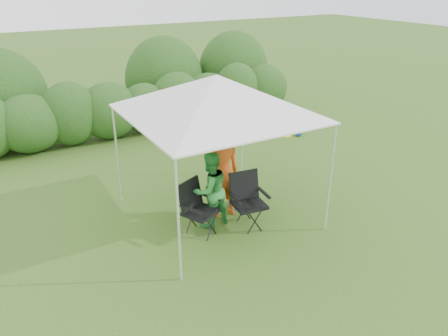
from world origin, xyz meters
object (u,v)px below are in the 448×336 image
chair_left (196,205)px  woman (210,190)px  canopy (217,95)px  chair_right (247,196)px  cooler (239,199)px  man (223,173)px

chair_left → woman: bearing=-8.7°
canopy → chair_right: 1.98m
chair_right → cooler: (0.24, 0.66, -0.43)m
canopy → man: 1.54m
man → woman: size_ratio=1.24×
chair_right → man: man is taller
man → woman: (-0.40, -0.22, -0.18)m
canopy → cooler: size_ratio=7.49×
canopy → chair_left: (-0.65, -0.36, -1.88)m
woman → chair_right: bearing=145.6°
canopy → chair_right: size_ratio=2.96×
canopy → woman: 1.76m
chair_right → man: size_ratio=0.57×
canopy → chair_left: bearing=-150.7°
chair_right → chair_left: chair_right is taller
canopy → chair_right: bearing=-61.0°
canopy → cooler: canopy is taller
canopy → cooler: bearing=7.8°
canopy → man: size_ratio=1.67×
canopy → chair_left: 2.02m
chair_left → man: bearing=-1.8°
chair_right → man: (-0.23, 0.54, 0.33)m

